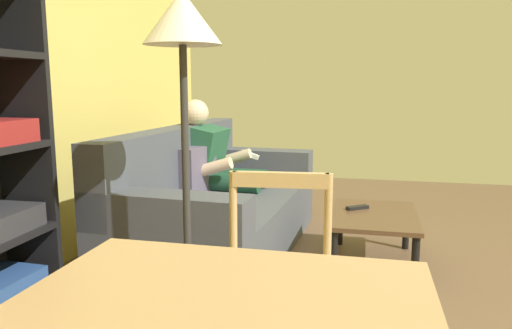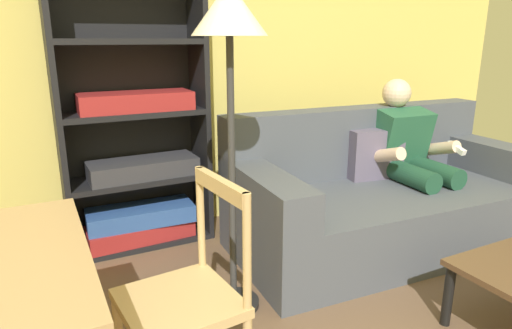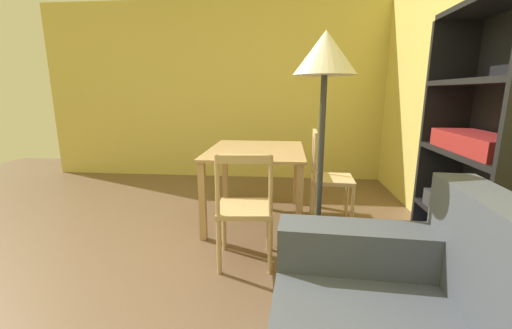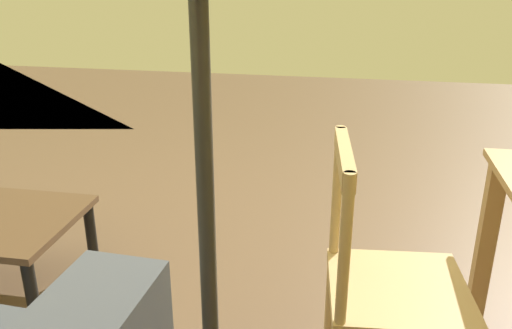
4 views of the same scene
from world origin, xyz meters
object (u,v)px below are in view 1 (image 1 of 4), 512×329
(couch, at_px, (214,208))
(person_lounging, at_px, (221,168))
(floor_lamp, at_px, (183,51))
(dining_chair_facing_couch, at_px, (276,300))
(coffee_table, at_px, (374,220))
(tv_remote, at_px, (357,207))

(couch, relative_size, person_lounging, 1.94)
(couch, height_order, floor_lamp, floor_lamp)
(dining_chair_facing_couch, height_order, floor_lamp, floor_lamp)
(coffee_table, bearing_deg, dining_chair_facing_couch, 167.25)
(couch, bearing_deg, person_lounging, 6.56)
(person_lounging, bearing_deg, dining_chair_facing_couch, -157.59)
(couch, xyz_separation_m, coffee_table, (-0.00, -1.17, -0.02))
(person_lounging, distance_m, coffee_table, 1.26)
(person_lounging, xyz_separation_m, dining_chair_facing_couch, (-1.98, -0.82, -0.14))
(person_lounging, height_order, floor_lamp, floor_lamp)
(floor_lamp, bearing_deg, tv_remote, -29.59)
(coffee_table, bearing_deg, floor_lamp, 144.83)
(dining_chair_facing_couch, bearing_deg, tv_remote, -8.44)
(floor_lamp, bearing_deg, coffee_table, -35.17)
(dining_chair_facing_couch, bearing_deg, floor_lamp, 50.45)
(tv_remote, distance_m, dining_chair_facing_couch, 1.82)
(coffee_table, bearing_deg, tv_remote, 49.38)
(dining_chair_facing_couch, relative_size, floor_lamp, 0.55)
(couch, relative_size, floor_lamp, 1.31)
(person_lounging, distance_m, tv_remote, 1.12)
(tv_remote, bearing_deg, couch, 58.40)
(tv_remote, height_order, floor_lamp, floor_lamp)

